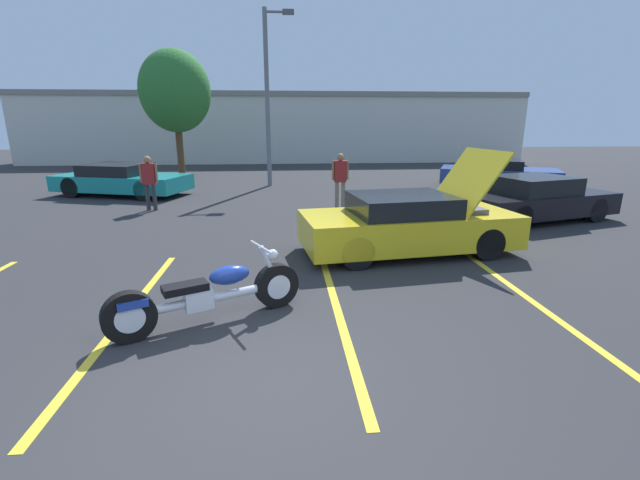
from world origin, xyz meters
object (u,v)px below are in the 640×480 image
(light_pole, at_px, (269,91))
(spectator_by_show_car, at_px, (340,176))
(motorcycle, at_px, (209,295))
(parked_car_right_row, at_px, (498,174))
(parked_car_mid_row, at_px, (535,199))
(show_car_hood_open, at_px, (409,224))
(parked_car_left_row, at_px, (122,180))
(tree_background, at_px, (175,91))
(spectator_near_motorcycle, at_px, (149,179))

(light_pole, relative_size, spectator_by_show_car, 4.04)
(motorcycle, height_order, parked_car_right_row, parked_car_right_row)
(parked_car_mid_row, relative_size, spectator_by_show_car, 2.71)
(show_car_hood_open, height_order, parked_car_left_row, show_car_hood_open)
(motorcycle, bearing_deg, spectator_by_show_car, 43.69)
(light_pole, bearing_deg, show_car_hood_open, -72.90)
(parked_car_mid_row, bearing_deg, tree_background, 122.37)
(light_pole, bearing_deg, tree_background, 142.77)
(tree_background, xyz_separation_m, parked_car_mid_row, (11.74, -10.50, -3.38))
(motorcycle, height_order, show_car_hood_open, show_car_hood_open)
(tree_background, relative_size, parked_car_mid_row, 1.28)
(show_car_hood_open, bearing_deg, spectator_by_show_car, 92.05)
(parked_car_mid_row, xyz_separation_m, parked_car_right_row, (1.85, 5.76, -0.01))
(tree_background, distance_m, spectator_by_show_car, 11.11)
(parked_car_right_row, bearing_deg, spectator_by_show_car, -127.63)
(parked_car_mid_row, bearing_deg, parked_car_right_row, 56.36)
(tree_background, distance_m, parked_car_mid_row, 16.11)
(light_pole, distance_m, show_car_hood_open, 10.73)
(light_pole, xyz_separation_m, spectator_near_motorcycle, (-3.53, -4.89, -2.81))
(parked_car_left_row, height_order, parked_car_right_row, parked_car_right_row)
(parked_car_mid_row, xyz_separation_m, parked_car_left_row, (-12.71, 5.19, -0.01))
(light_pole, relative_size, motorcycle, 2.79)
(spectator_near_motorcycle, bearing_deg, parked_car_left_row, 122.41)
(tree_background, height_order, parked_car_right_row, tree_background)
(light_pole, height_order, motorcycle, light_pole)
(spectator_by_show_car, bearing_deg, parked_car_right_row, 27.72)
(light_pole, distance_m, spectator_near_motorcycle, 6.65)
(light_pole, height_order, parked_car_right_row, light_pole)
(light_pole, distance_m, parked_car_left_row, 6.58)
(light_pole, distance_m, tree_background, 5.57)
(motorcycle, bearing_deg, spectator_near_motorcycle, 84.43)
(parked_car_right_row, xyz_separation_m, spectator_near_motorcycle, (-12.69, -3.52, 0.40))
(light_pole, distance_m, parked_car_mid_row, 10.70)
(parked_car_right_row, distance_m, spectator_near_motorcycle, 13.17)
(parked_car_mid_row, height_order, parked_car_left_row, parked_car_mid_row)
(show_car_hood_open, xyz_separation_m, parked_car_right_row, (6.14, 8.43, -0.04))
(show_car_hood_open, bearing_deg, tree_background, 112.14)
(tree_background, xyz_separation_m, spectator_by_show_car, (6.66, -8.39, -2.95))
(spectator_by_show_car, bearing_deg, show_car_hood_open, -80.60)
(parked_car_left_row, relative_size, parked_car_right_row, 1.04)
(parked_car_left_row, bearing_deg, light_pole, 37.39)
(spectator_by_show_car, bearing_deg, parked_car_left_row, 158.05)
(tree_background, bearing_deg, parked_car_right_row, -19.24)
(show_car_hood_open, relative_size, parked_car_mid_row, 0.98)
(parked_car_right_row, bearing_deg, parked_car_mid_row, -83.17)
(show_car_hood_open, distance_m, parked_car_right_row, 10.43)
(show_car_hood_open, distance_m, spectator_by_show_car, 4.87)
(tree_background, distance_m, parked_car_right_row, 14.79)
(motorcycle, distance_m, parked_car_left_row, 11.80)
(motorcycle, relative_size, show_car_hood_open, 0.54)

